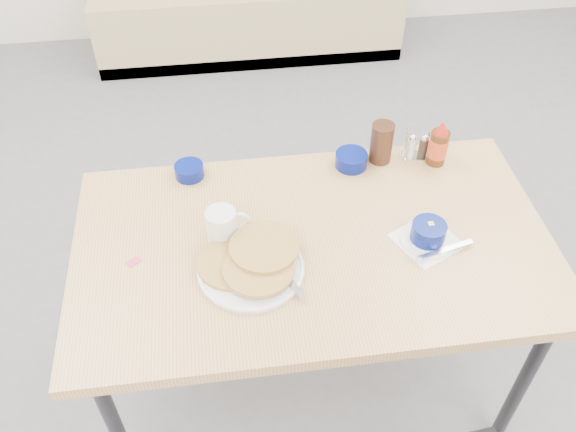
{
  "coord_description": "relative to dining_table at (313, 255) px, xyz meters",
  "views": [
    {
      "loc": [
        -0.23,
        -0.94,
        2.07
      ],
      "look_at": [
        -0.07,
        0.3,
        0.82
      ],
      "focal_mm": 38.0,
      "sensor_mm": 36.0,
      "label": 1
    }
  ],
  "objects": [
    {
      "name": "dining_table",
      "position": [
        0.0,
        0.0,
        0.0
      ],
      "size": [
        1.4,
        0.8,
        0.76
      ],
      "color": "tan",
      "rests_on": "ground"
    },
    {
      "name": "butter_bowl",
      "position": [
        0.18,
        0.32,
        0.09
      ],
      "size": [
        0.11,
        0.11,
        0.05
      ],
      "rotation": [
        0.0,
        0.0,
        -0.39
      ],
      "color": "#041165",
      "rests_on": "dining_table"
    },
    {
      "name": "sugar_wrapper",
      "position": [
        -0.52,
        -0.01,
        0.06
      ],
      "size": [
        0.05,
        0.04,
        0.0
      ],
      "primitive_type": "cube",
      "rotation": [
        0.0,
        0.0,
        0.63
      ],
      "color": "#D54767",
      "rests_on": "dining_table"
    },
    {
      "name": "creamer_bowl",
      "position": [
        -0.35,
        0.34,
        0.08
      ],
      "size": [
        0.09,
        0.09,
        0.04
      ],
      "rotation": [
        0.0,
        0.0,
        0.22
      ],
      "color": "#041165",
      "rests_on": "dining_table"
    },
    {
      "name": "grits_setting",
      "position": [
        0.33,
        -0.05,
        0.09
      ],
      "size": [
        0.24,
        0.22,
        0.07
      ],
      "rotation": [
        0.0,
        0.0,
        0.46
      ],
      "color": "white",
      "rests_on": "dining_table"
    },
    {
      "name": "pancake_plate",
      "position": [
        -0.19,
        -0.08,
        0.08
      ],
      "size": [
        0.3,
        0.3,
        0.05
      ],
      "rotation": [
        0.0,
        0.0,
        0.14
      ],
      "color": "white",
      "rests_on": "dining_table"
    },
    {
      "name": "condiment_caddy",
      "position": [
        0.41,
        0.34,
        0.1
      ],
      "size": [
        0.09,
        0.07,
        0.11
      ],
      "rotation": [
        0.0,
        0.0,
        -0.17
      ],
      "color": "silver",
      "rests_on": "dining_table"
    },
    {
      "name": "coffee_mug",
      "position": [
        -0.26,
        0.05,
        0.11
      ],
      "size": [
        0.13,
        0.09,
        0.1
      ],
      "rotation": [
        0.0,
        0.0,
        0.12
      ],
      "color": "white",
      "rests_on": "dining_table"
    },
    {
      "name": "amber_tumbler",
      "position": [
        0.28,
        0.34,
        0.13
      ],
      "size": [
        0.1,
        0.1,
        0.14
      ],
      "primitive_type": "cylinder",
      "rotation": [
        0.0,
        0.0,
        -0.41
      ],
      "color": "#361D11",
      "rests_on": "dining_table"
    },
    {
      "name": "syrup_bottle",
      "position": [
        0.46,
        0.3,
        0.13
      ],
      "size": [
        0.06,
        0.06,
        0.16
      ],
      "rotation": [
        0.0,
        0.0,
        0.26
      ],
      "color": "#47230F",
      "rests_on": "dining_table"
    }
  ]
}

